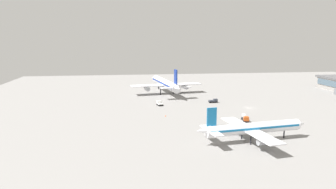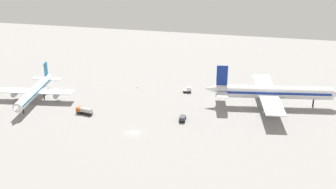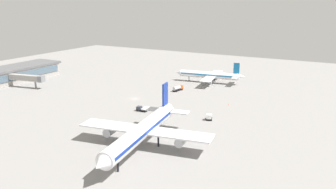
{
  "view_description": "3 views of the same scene",
  "coord_description": "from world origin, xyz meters",
  "px_view_note": "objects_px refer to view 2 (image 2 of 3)",
  "views": [
    {
      "loc": [
        -137.38,
        56.58,
        32.21
      ],
      "look_at": [
        6.79,
        37.28,
        6.09
      ],
      "focal_mm": 33.56,
      "sensor_mm": 36.0,
      "label": 1
    },
    {
      "loc": [
        40.53,
        -123.67,
        65.65
      ],
      "look_at": [
        4.71,
        30.99,
        2.24
      ],
      "focal_mm": 45.85,
      "sensor_mm": 36.0,
      "label": 2
    },
    {
      "loc": [
        127.84,
        88.53,
        43.48
      ],
      "look_at": [
        -2.92,
        15.68,
        3.31
      ],
      "focal_mm": 37.92,
      "sensor_mm": 36.0,
      "label": 3
    }
  ],
  "objects_px": {
    "airplane_at_gate": "(34,91)",
    "safety_cone_near_gate": "(138,88)",
    "baggage_tug": "(188,90)",
    "fuel_truck": "(84,111)",
    "airplane_taxiing": "(272,92)",
    "pushback_tractor": "(182,118)"
  },
  "relations": [
    {
      "from": "airplane_at_gate",
      "to": "safety_cone_near_gate",
      "type": "height_order",
      "value": "airplane_at_gate"
    },
    {
      "from": "baggage_tug",
      "to": "fuel_truck",
      "type": "xyz_separation_m",
      "value": [
        -33.2,
        -30.46,
        0.23
      ]
    },
    {
      "from": "baggage_tug",
      "to": "airplane_taxiing",
      "type": "bearing_deg",
      "value": -32.7
    },
    {
      "from": "airplane_at_gate",
      "to": "fuel_truck",
      "type": "bearing_deg",
      "value": 65.64
    },
    {
      "from": "baggage_tug",
      "to": "pushback_tractor",
      "type": "distance_m",
      "value": 28.13
    },
    {
      "from": "pushback_tractor",
      "to": "safety_cone_near_gate",
      "type": "height_order",
      "value": "pushback_tractor"
    },
    {
      "from": "airplane_taxiing",
      "to": "safety_cone_near_gate",
      "type": "bearing_deg",
      "value": 163.76
    },
    {
      "from": "airplane_at_gate",
      "to": "baggage_tug",
      "type": "xyz_separation_m",
      "value": [
        57.03,
        23.51,
        -3.1
      ]
    },
    {
      "from": "airplane_at_gate",
      "to": "safety_cone_near_gate",
      "type": "distance_m",
      "value": 42.44
    },
    {
      "from": "airplane_at_gate",
      "to": "fuel_truck",
      "type": "distance_m",
      "value": 24.99
    },
    {
      "from": "airplane_taxiing",
      "to": "pushback_tractor",
      "type": "xyz_separation_m",
      "value": [
        -30.69,
        -20.66,
        -4.84
      ]
    },
    {
      "from": "airplane_taxiing",
      "to": "pushback_tractor",
      "type": "bearing_deg",
      "value": -155.08
    },
    {
      "from": "pushback_tractor",
      "to": "baggage_tug",
      "type": "bearing_deg",
      "value": -177.22
    },
    {
      "from": "fuel_truck",
      "to": "pushback_tractor",
      "type": "xyz_separation_m",
      "value": [
        36.49,
        2.52,
        -0.42
      ]
    },
    {
      "from": "airplane_taxiing",
      "to": "pushback_tractor",
      "type": "relative_size",
      "value": 11.58
    },
    {
      "from": "airplane_at_gate",
      "to": "safety_cone_near_gate",
      "type": "xyz_separation_m",
      "value": [
        35.26,
        23.28,
        -3.96
      ]
    },
    {
      "from": "fuel_truck",
      "to": "pushback_tractor",
      "type": "relative_size",
      "value": 1.45
    },
    {
      "from": "baggage_tug",
      "to": "fuel_truck",
      "type": "relative_size",
      "value": 0.56
    },
    {
      "from": "fuel_truck",
      "to": "safety_cone_near_gate",
      "type": "relative_size",
      "value": 10.91
    },
    {
      "from": "pushback_tractor",
      "to": "fuel_truck",
      "type": "bearing_deg",
      "value": -89.99
    },
    {
      "from": "safety_cone_near_gate",
      "to": "fuel_truck",
      "type": "bearing_deg",
      "value": -110.71
    },
    {
      "from": "baggage_tug",
      "to": "fuel_truck",
      "type": "bearing_deg",
      "value": -158.08
    }
  ]
}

